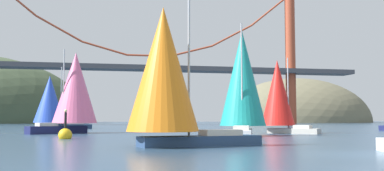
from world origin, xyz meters
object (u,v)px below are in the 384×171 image
at_px(sailboat_teal_sail, 242,80).
at_px(channel_buoy, 65,134).
at_px(sailboat_blue_spinnaker, 51,101).
at_px(sailboat_orange_sail, 166,73).
at_px(sailboat_pink_spinnaker, 75,89).
at_px(sailboat_red_spinnaker, 278,94).

bearing_deg(sailboat_teal_sail, channel_buoy, -170.88).
relative_size(sailboat_blue_spinnaker, sailboat_teal_sail, 0.93).
xyz_separation_m(sailboat_blue_spinnaker, sailboat_orange_sail, (11.61, -44.65, 0.03)).
bearing_deg(channel_buoy, sailboat_teal_sail, 9.12).
bearing_deg(sailboat_pink_spinnaker, sailboat_red_spinnaker, -12.44).
height_order(sailboat_blue_spinnaker, channel_buoy, sailboat_blue_spinnaker).
bearing_deg(sailboat_blue_spinnaker, sailboat_pink_spinnaker, -76.50).
bearing_deg(channel_buoy, sailboat_pink_spinnaker, 90.86).
distance_m(sailboat_blue_spinnaker, sailboat_orange_sail, 46.14).
distance_m(sailboat_orange_sail, channel_buoy, 13.55).
height_order(sailboat_blue_spinnaker, sailboat_pink_spinnaker, sailboat_blue_spinnaker).
xyz_separation_m(sailboat_pink_spinnaker, channel_buoy, (0.20, -13.49, -4.51)).
height_order(sailboat_orange_sail, channel_buoy, sailboat_orange_sail).
bearing_deg(sailboat_teal_sail, sailboat_pink_spinnaker, 145.72).
bearing_deg(sailboat_red_spinnaker, channel_buoy, -158.69).
xyz_separation_m(sailboat_blue_spinnaker, sailboat_pink_spinnaker, (4.80, -20.01, 0.57)).
relative_size(sailboat_pink_spinnaker, channel_buoy, 3.52).
relative_size(sailboat_orange_sail, sailboat_pink_spinnaker, 0.97).
relative_size(sailboat_orange_sail, channel_buoy, 3.41).
distance_m(sailboat_red_spinnaker, channel_buoy, 23.96).
height_order(sailboat_teal_sail, sailboat_red_spinnaker, sailboat_teal_sail).
distance_m(sailboat_teal_sail, sailboat_red_spinnaker, 8.69).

